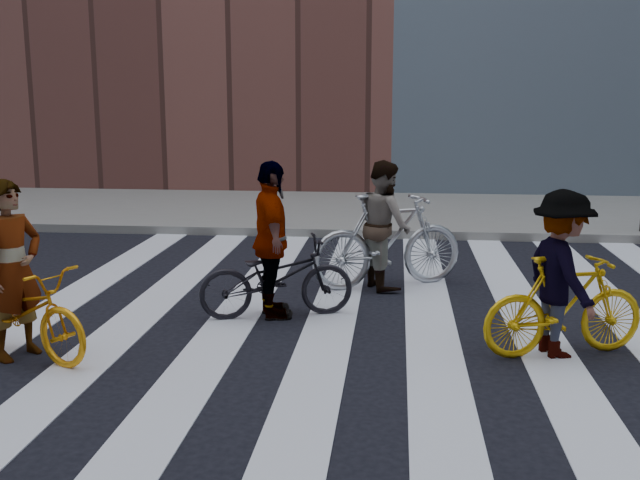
% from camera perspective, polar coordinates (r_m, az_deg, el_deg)
% --- Properties ---
extents(ground, '(100.00, 100.00, 0.00)m').
position_cam_1_polar(ground, '(8.22, 4.60, -6.65)').
color(ground, black).
rests_on(ground, ground).
extents(sidewalk_far, '(100.00, 5.00, 0.15)m').
position_cam_1_polar(sidewalk_far, '(15.52, 5.29, 2.12)').
color(sidewalk_far, gray).
rests_on(sidewalk_far, ground).
extents(zebra_crosswalk, '(8.25, 10.00, 0.01)m').
position_cam_1_polar(zebra_crosswalk, '(8.22, 4.60, -6.61)').
color(zebra_crosswalk, silver).
rests_on(zebra_crosswalk, ground).
extents(bike_yellow_left, '(1.83, 1.27, 0.91)m').
position_cam_1_polar(bike_yellow_left, '(7.74, -21.78, -5.05)').
color(bike_yellow_left, orange).
rests_on(bike_yellow_left, ground).
extents(bike_silver_mid, '(2.13, 1.37, 1.24)m').
position_cam_1_polar(bike_silver_mid, '(9.74, 5.19, -0.05)').
color(bike_silver_mid, '#B3B7BE').
rests_on(bike_silver_mid, ground).
extents(bike_yellow_right, '(1.72, 0.94, 0.99)m').
position_cam_1_polar(bike_yellow_right, '(7.59, 18.13, -4.79)').
color(bike_yellow_right, '#E6AB0C').
rests_on(bike_yellow_right, ground).
extents(bike_dark_rear, '(1.84, 1.09, 0.92)m').
position_cam_1_polar(bike_dark_rear, '(8.46, -3.34, -2.89)').
color(bike_dark_rear, black).
rests_on(bike_dark_rear, ground).
extents(rider_left, '(0.64, 0.74, 1.73)m').
position_cam_1_polar(rider_left, '(7.66, -22.33, -2.10)').
color(rider_left, slate).
rests_on(rider_left, ground).
extents(rider_mid, '(0.90, 0.99, 1.66)m').
position_cam_1_polar(rider_mid, '(9.70, 4.91, 1.18)').
color(rider_mid, slate).
rests_on(rider_mid, ground).
extents(rider_right, '(0.88, 1.18, 1.62)m').
position_cam_1_polar(rider_right, '(7.50, 17.90, -2.49)').
color(rider_right, slate).
rests_on(rider_right, ground).
extents(rider_rear, '(0.72, 1.12, 1.78)m').
position_cam_1_polar(rider_rear, '(8.37, -3.71, -0.02)').
color(rider_rear, slate).
rests_on(rider_rear, ground).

